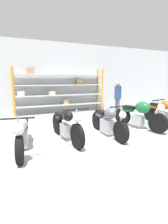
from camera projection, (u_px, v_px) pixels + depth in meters
name	position (u px, v px, depth m)	size (l,w,h in m)	color
ground_plane	(89.00, 138.00, 5.15)	(30.00, 30.00, 0.00)	#B2B7B7
back_wall	(51.00, 78.00, 9.06)	(30.00, 0.08, 3.60)	silver
shelving_rack	(59.00, 89.00, 8.96)	(4.65, 0.63, 2.28)	orange
motorcycle_silver	(23.00, 133.00, 4.19)	(0.67, 2.12, 0.94)	black
motorcycle_black	(66.00, 125.00, 4.83)	(0.70, 2.05, 0.99)	black
motorcycle_grey	(108.00, 121.00, 5.32)	(0.66, 2.06, 1.00)	black
motorcycle_green	(140.00, 114.00, 6.01)	(0.83, 2.03, 1.08)	black
motorcycle_orange	(162.00, 113.00, 6.58)	(0.58, 2.11, 1.06)	black
person_browsing	(118.00, 96.00, 8.32)	(0.37, 0.37, 1.61)	#595960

